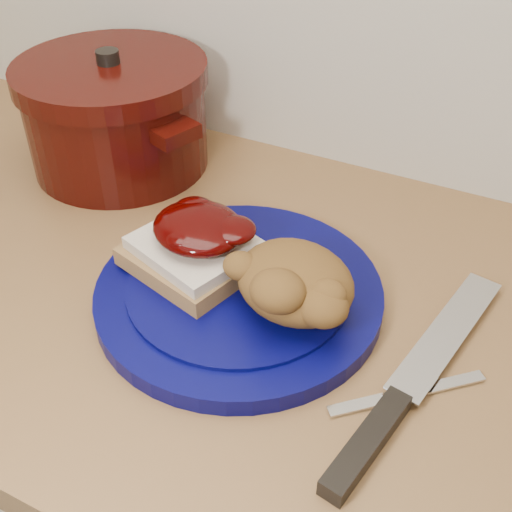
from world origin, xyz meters
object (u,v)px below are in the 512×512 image
at_px(chef_knife, 391,410).
at_px(butter_knife, 408,393).
at_px(dutch_oven, 116,114).
at_px(plate, 239,294).
at_px(pepper_grinder, 104,105).

height_order(chef_knife, butter_knife, chef_knife).
distance_m(chef_knife, dutch_oven, 0.54).
height_order(plate, dutch_oven, dutch_oven).
xyz_separation_m(dutch_oven, pepper_grinder, (-0.04, 0.03, -0.01)).
bearing_deg(pepper_grinder, plate, -32.91).
relative_size(plate, chef_knife, 0.95).
xyz_separation_m(butter_knife, dutch_oven, (-0.48, 0.22, 0.07)).
distance_m(chef_knife, pepper_grinder, 0.59).
height_order(butter_knife, pepper_grinder, pepper_grinder).
bearing_deg(plate, butter_knife, -12.55).
height_order(plate, chef_knife, plate).
bearing_deg(plate, dutch_oven, 147.26).
bearing_deg(dutch_oven, pepper_grinder, 146.01).
bearing_deg(pepper_grinder, dutch_oven, -33.99).
bearing_deg(dutch_oven, chef_knife, -28.34).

